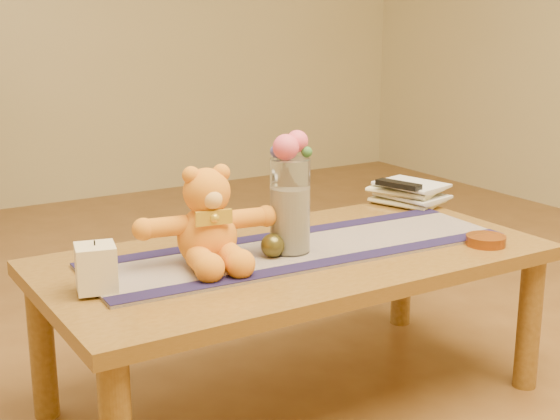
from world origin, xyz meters
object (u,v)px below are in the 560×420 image
bronze_ball (273,245)px  teddy_bear (207,217)px  book_bottom (395,206)px  amber_dish (486,240)px  tv_remote (398,184)px  glass_vase (290,206)px  pillar_candle (96,268)px

bronze_ball → teddy_bear: bearing=162.3°
bronze_ball → book_bottom: bearing=22.0°
teddy_bear → book_bottom: bearing=23.0°
amber_dish → bronze_ball: bearing=160.8°
tv_remote → glass_vase: bearing=-174.3°
bronze_ball → book_bottom: size_ratio=0.29×
pillar_candle → amber_dish: size_ratio=0.98×
teddy_bear → tv_remote: size_ratio=2.27×
teddy_bear → tv_remote: teddy_bear is taller
glass_vase → book_bottom: size_ratio=1.17×
glass_vase → amber_dish: 0.58m
teddy_bear → amber_dish: size_ratio=3.19×
pillar_candle → amber_dish: bearing=-10.8°
book_bottom → tv_remote: size_ratio=1.39×
glass_vase → tv_remote: size_ratio=1.62×
glass_vase → bronze_ball: (-0.07, -0.02, -0.10)m
teddy_bear → tv_remote: (0.81, 0.20, -0.05)m
book_bottom → amber_dish: 0.47m
teddy_bear → amber_dish: teddy_bear is taller
teddy_bear → pillar_candle: teddy_bear is taller
glass_vase → amber_dish: bearing=-22.9°
teddy_bear → tv_remote: bearing=22.3°
pillar_candle → tv_remote: size_ratio=0.70×
pillar_candle → tv_remote: (1.13, 0.25, 0.02)m
glass_vase → bronze_ball: size_ratio=4.01×
teddy_bear → book_bottom: (0.81, 0.20, -0.12)m
glass_vase → amber_dish: glass_vase is taller
bronze_ball → amber_dish: size_ratio=0.57×
glass_vase → bronze_ball: glass_vase is taller
pillar_candle → bronze_ball: bearing=-0.1°
book_bottom → tv_remote: tv_remote is taller
amber_dish → teddy_bear: bearing=161.2°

